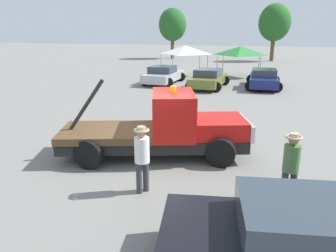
{
  "coord_description": "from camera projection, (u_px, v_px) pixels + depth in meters",
  "views": [
    {
      "loc": [
        3.52,
        -9.33,
        3.93
      ],
      "look_at": [
        0.5,
        0.0,
        1.05
      ],
      "focal_mm": 35.0,
      "sensor_mm": 36.0,
      "label": 1
    }
  ],
  "objects": [
    {
      "name": "ground_plane",
      "position": [
        153.0,
        156.0,
        10.67
      ],
      "size": [
        160.0,
        160.0,
        0.0
      ],
      "primitive_type": "plane",
      "color": "gray"
    },
    {
      "name": "tow_truck",
      "position": [
        164.0,
        129.0,
        10.42
      ],
      "size": [
        6.22,
        3.8,
        2.51
      ],
      "rotation": [
        0.0,
        0.0,
        0.34
      ],
      "color": "black",
      "rests_on": "ground"
    },
    {
      "name": "foreground_car",
      "position": [
        321.0,
        242.0,
        5.27
      ],
      "size": [
        5.6,
        2.98,
        1.34
      ],
      "rotation": [
        0.0,
        0.0,
        0.2
      ],
      "color": "black",
      "rests_on": "ground"
    },
    {
      "name": "person_near_truck",
      "position": [
        291.0,
        163.0,
        7.47
      ],
      "size": [
        0.38,
        0.38,
        1.73
      ],
      "rotation": [
        0.0,
        0.0,
        1.88
      ],
      "color": "#38383D",
      "rests_on": "ground"
    },
    {
      "name": "person_at_hood",
      "position": [
        142.0,
        154.0,
        8.01
      ],
      "size": [
        0.38,
        0.38,
        1.72
      ],
      "rotation": [
        0.0,
        0.0,
        5.69
      ],
      "color": "#38383D",
      "rests_on": "ground"
    },
    {
      "name": "parked_car_silver",
      "position": [
        163.0,
        75.0,
        24.94
      ],
      "size": [
        2.6,
        4.63,
        1.34
      ],
      "rotation": [
        0.0,
        0.0,
        1.55
      ],
      "color": "#B7B7BC",
      "rests_on": "ground"
    },
    {
      "name": "parked_car_olive",
      "position": [
        208.0,
        79.0,
        23.05
      ],
      "size": [
        2.55,
        4.66,
        1.34
      ],
      "rotation": [
        0.0,
        0.0,
        1.54
      ],
      "color": "olive",
      "rests_on": "ground"
    },
    {
      "name": "parked_car_navy",
      "position": [
        264.0,
        79.0,
        23.05
      ],
      "size": [
        2.62,
        4.9,
        1.34
      ],
      "rotation": [
        0.0,
        0.0,
        1.63
      ],
      "color": "navy",
      "rests_on": "ground"
    },
    {
      "name": "canopy_tent_white",
      "position": [
        185.0,
        50.0,
        29.02
      ],
      "size": [
        3.47,
        3.47,
        2.63
      ],
      "color": "#9E9EA3",
      "rests_on": "ground"
    },
    {
      "name": "canopy_tent_green",
      "position": [
        240.0,
        51.0,
        27.82
      ],
      "size": [
        3.41,
        3.41,
        2.62
      ],
      "color": "#9E9EA3",
      "rests_on": "ground"
    },
    {
      "name": "tree_left",
      "position": [
        173.0,
        25.0,
        45.92
      ],
      "size": [
        3.88,
        3.88,
        6.92
      ],
      "color": "brown",
      "rests_on": "ground"
    },
    {
      "name": "tree_center",
      "position": [
        275.0,
        23.0,
        42.02
      ],
      "size": [
        4.04,
        4.04,
        7.22
      ],
      "color": "brown",
      "rests_on": "ground"
    }
  ]
}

